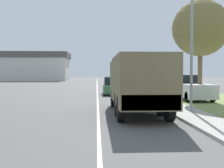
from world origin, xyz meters
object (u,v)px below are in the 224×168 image
(car_nearest_ahead, at_px, (112,87))
(car_second_ahead, at_px, (111,83))
(military_truck, at_px, (137,81))
(lamp_post, at_px, (188,20))
(pickup_truck, at_px, (191,88))

(car_nearest_ahead, relative_size, car_second_ahead, 0.81)
(military_truck, bearing_deg, car_second_ahead, 90.26)
(car_nearest_ahead, distance_m, lamp_post, 13.71)
(pickup_truck, bearing_deg, car_second_ahead, 106.98)
(car_second_ahead, xyz_separation_m, lamp_post, (2.68, -24.72, 4.07))
(military_truck, xyz_separation_m, car_second_ahead, (-0.11, 24.52, -0.96))
(military_truck, xyz_separation_m, lamp_post, (2.56, -0.20, 3.11))
(car_second_ahead, distance_m, pickup_truck, 18.26)
(military_truck, distance_m, car_nearest_ahead, 12.57)
(car_nearest_ahead, bearing_deg, lamp_post, -76.23)
(military_truck, height_order, pickup_truck, military_truck)
(lamp_post, bearing_deg, military_truck, 175.48)
(car_nearest_ahead, distance_m, car_second_ahead, 12.00)
(car_nearest_ahead, relative_size, lamp_post, 0.50)
(military_truck, xyz_separation_m, car_nearest_ahead, (-0.56, 12.52, -0.93))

